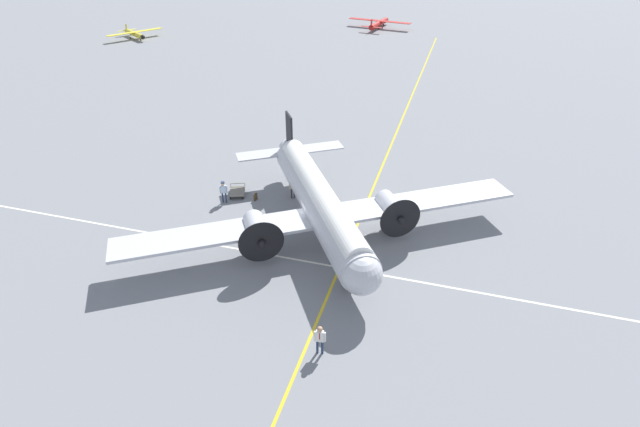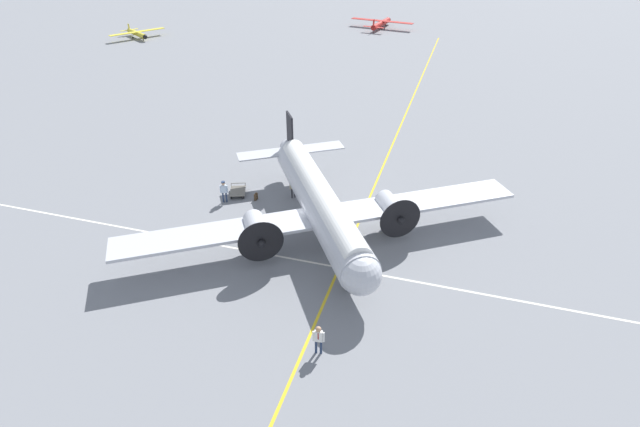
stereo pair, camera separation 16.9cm
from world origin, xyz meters
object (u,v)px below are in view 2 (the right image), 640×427
object	(u,v)px
passenger_boarding	(224,189)
ramp_agent	(293,186)
baggage_cart	(238,191)
light_aircraft_distant	(137,33)
airliner_main	(322,205)
light_aircraft_taxiing	(381,23)
crew_foreground	(318,337)
suitcase_near_door	(256,197)

from	to	relation	value
passenger_boarding	ramp_agent	size ratio (longest dim) A/B	1.02
ramp_agent	baggage_cart	world-z (taller)	ramp_agent
light_aircraft_distant	airliner_main	bearing A→B (deg)	-13.25
ramp_agent	light_aircraft_taxiing	size ratio (longest dim) A/B	0.15
crew_foreground	suitcase_near_door	world-z (taller)	crew_foreground
airliner_main	ramp_agent	bearing A→B (deg)	-174.04
ramp_agent	light_aircraft_distant	distance (m)	58.70
baggage_cart	light_aircraft_distant	bearing A→B (deg)	-159.53
airliner_main	passenger_boarding	distance (m)	8.48
passenger_boarding	light_aircraft_taxiing	world-z (taller)	light_aircraft_taxiing
airliner_main	light_aircraft_taxiing	world-z (taller)	airliner_main
airliner_main	ramp_agent	xyz separation A→B (m)	(4.25, 3.47, -1.38)
airliner_main	crew_foreground	bearing A→B (deg)	-17.44
passenger_boarding	light_aircraft_distant	size ratio (longest dim) A/B	0.21
ramp_agent	crew_foreground	bearing A→B (deg)	77.81
crew_foreground	light_aircraft_distant	world-z (taller)	light_aircraft_distant
ramp_agent	light_aircraft_distant	bearing A→B (deg)	-81.24
suitcase_near_door	baggage_cart	size ratio (longest dim) A/B	0.28
baggage_cart	light_aircraft_taxiing	distance (m)	61.40
airliner_main	ramp_agent	distance (m)	5.66
passenger_boarding	suitcase_near_door	size ratio (longest dim) A/B	3.09
crew_foreground	light_aircraft_taxiing	size ratio (longest dim) A/B	0.15
light_aircraft_distant	light_aircraft_taxiing	distance (m)	41.17
crew_foreground	light_aircraft_taxiing	distance (m)	75.45
baggage_cart	crew_foreground	bearing A→B (deg)	17.29
baggage_cart	light_aircraft_taxiing	size ratio (longest dim) A/B	0.17
suitcase_near_door	baggage_cart	xyz separation A→B (m)	(0.34, 1.62, 0.02)
baggage_cart	suitcase_near_door	bearing A→B (deg)	57.36
crew_foreground	light_aircraft_distant	bearing A→B (deg)	-57.13
suitcase_near_door	baggage_cart	world-z (taller)	baggage_cart
airliner_main	light_aircraft_taxiing	bearing A→B (deg)	154.19
airliner_main	suitcase_near_door	distance (m)	7.14
airliner_main	suitcase_near_door	xyz separation A→B (m)	(3.16, 6.03, -2.14)
airliner_main	suitcase_near_door	size ratio (longest dim) A/B	41.90
crew_foreground	passenger_boarding	world-z (taller)	crew_foreground
ramp_agent	light_aircraft_taxiing	xyz separation A→B (m)	(60.63, 4.95, -0.15)
airliner_main	baggage_cart	world-z (taller)	airliner_main
baggage_cart	light_aircraft_taxiing	xyz separation A→B (m)	(61.39, 0.76, 0.59)
passenger_boarding	light_aircraft_taxiing	size ratio (longest dim) A/B	0.15
suitcase_near_door	airliner_main	bearing A→B (deg)	-117.68
airliner_main	passenger_boarding	size ratio (longest dim) A/B	13.55
light_aircraft_distant	ramp_agent	bearing A→B (deg)	-12.76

